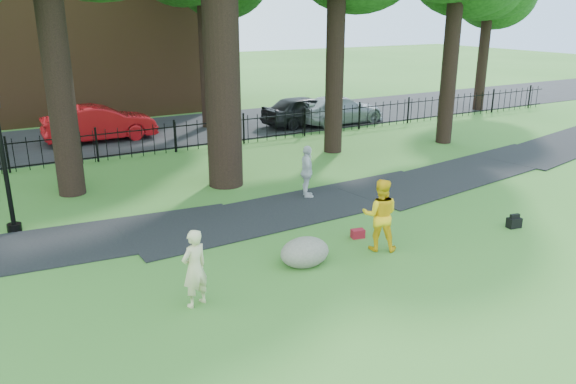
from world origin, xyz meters
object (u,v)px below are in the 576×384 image
lamppost (4,165)px  red_sedan (99,123)px  woman (195,268)px  man (380,215)px  boulder (305,250)px

lamppost → red_sedan: size_ratio=0.78×
woman → man: man is taller
woman → boulder: size_ratio=1.36×
woman → lamppost: bearing=-84.2°
man → red_sedan: 15.35m
woman → lamppost: (-2.72, 5.88, 0.99)m
man → boulder: man is taller
lamppost → woman: bearing=-50.9°
boulder → red_sedan: bearing=95.0°
man → boulder: (-1.94, 0.18, -0.53)m
woman → boulder: bearing=172.1°
man → boulder: 2.02m
boulder → lamppost: lamppost is taller
woman → red_sedan: (1.47, 15.37, -0.01)m
lamppost → red_sedan: bearing=80.5°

